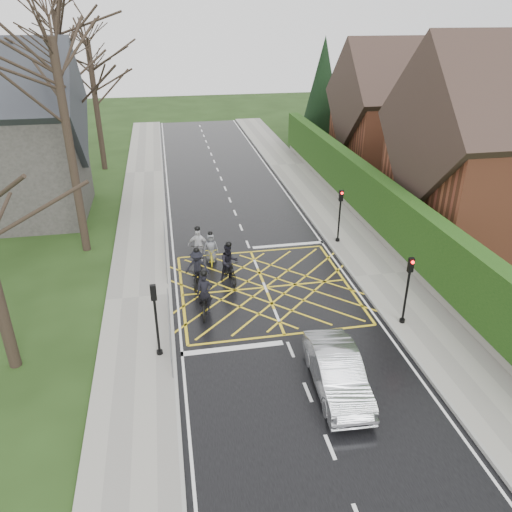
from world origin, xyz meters
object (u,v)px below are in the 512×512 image
object	(u,v)px
cyclist_rear	(205,299)
cyclist_front	(198,249)
cyclist_back	(229,266)
cyclist_lead	(211,251)
car	(337,372)
cyclist_mid	(197,271)

from	to	relation	value
cyclist_rear	cyclist_front	size ratio (longest dim) A/B	1.05
cyclist_back	cyclist_lead	size ratio (longest dim) A/B	1.19
cyclist_back	cyclist_front	size ratio (longest dim) A/B	1.02
cyclist_rear	cyclist_front	bearing A→B (deg)	96.52
cyclist_rear	cyclist_front	distance (m)	4.99
car	cyclist_lead	bearing A→B (deg)	110.52
car	cyclist_back	bearing A→B (deg)	110.53
cyclist_back	car	distance (m)	8.94
cyclist_rear	car	world-z (taller)	cyclist_rear
cyclist_mid	cyclist_back	bearing A→B (deg)	16.17
cyclist_back	cyclist_mid	world-z (taller)	cyclist_back
cyclist_back	car	bearing A→B (deg)	-82.72
cyclist_front	cyclist_rear	bearing A→B (deg)	-77.89
cyclist_rear	cyclist_front	xyz separation A→B (m)	(0.12, 4.99, 0.08)
cyclist_back	cyclist_mid	size ratio (longest dim) A/B	1.02
cyclist_back	cyclist_rear	bearing A→B (deg)	-128.14
cyclist_front	cyclist_lead	xyz separation A→B (m)	(0.65, -0.10, -0.15)
cyclist_lead	cyclist_front	bearing A→B (deg)	174.33
cyclist_front	cyclist_lead	world-z (taller)	cyclist_front
cyclist_mid	cyclist_front	size ratio (longest dim) A/B	1.00
cyclist_rear	cyclist_mid	world-z (taller)	cyclist_rear
cyclist_rear	cyclist_lead	size ratio (longest dim) A/B	1.23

